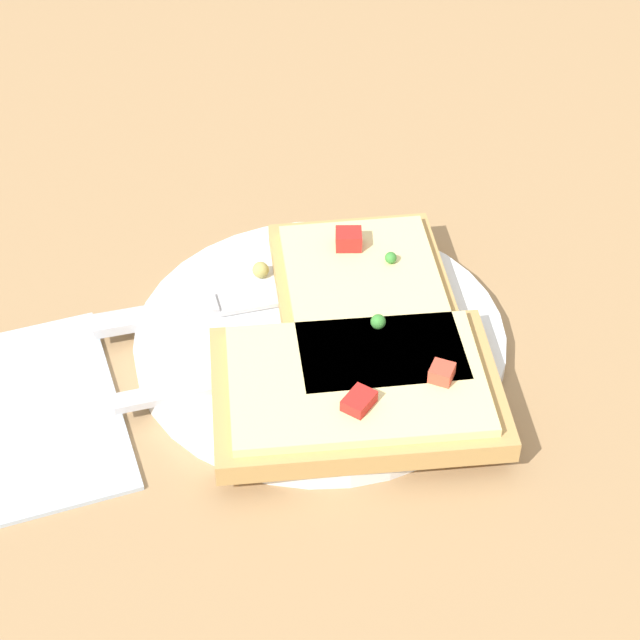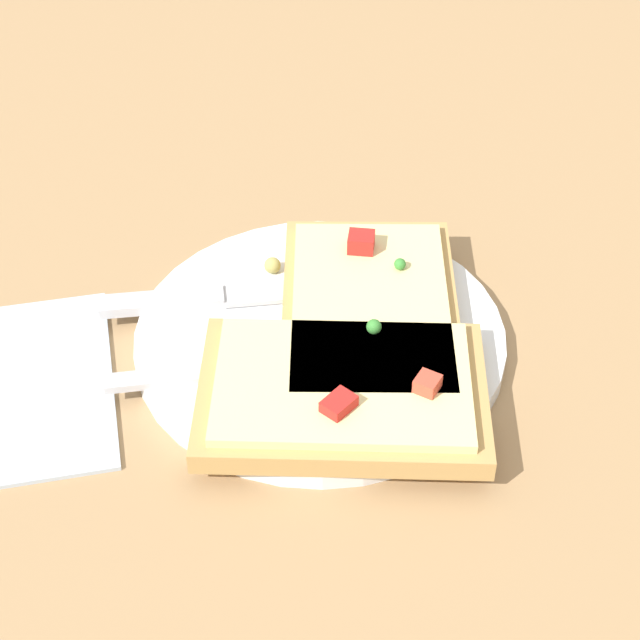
% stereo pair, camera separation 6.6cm
% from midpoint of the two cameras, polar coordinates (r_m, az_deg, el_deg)
% --- Properties ---
extents(ground_plane, '(4.00, 4.00, 0.00)m').
position_cam_midpoint_polar(ground_plane, '(0.67, -2.80, -1.52)').
color(ground_plane, '#9E7A51').
extents(plate, '(0.23, 0.23, 0.01)m').
position_cam_midpoint_polar(plate, '(0.67, -2.81, -1.15)').
color(plate, white).
rests_on(plate, ground).
extents(fork, '(0.03, 0.21, 0.01)m').
position_cam_midpoint_polar(fork, '(0.64, -3.47, -2.55)').
color(fork, '#B7B7BC').
rests_on(fork, plate).
extents(knife, '(0.03, 0.21, 0.01)m').
position_cam_midpoint_polar(knife, '(0.69, -7.54, 0.78)').
color(knife, '#B7B7BC').
rests_on(knife, plate).
extents(pizza_slice_main, '(0.20, 0.15, 0.03)m').
position_cam_midpoint_polar(pizza_slice_main, '(0.67, -0.35, 0.68)').
color(pizza_slice_main, tan).
rests_on(pizza_slice_main, plate).
extents(pizza_slice_corner, '(0.15, 0.19, 0.03)m').
position_cam_midpoint_polar(pizza_slice_corner, '(0.62, -0.84, -3.76)').
color(pizza_slice_corner, tan).
rests_on(pizza_slice_corner, plate).
extents(crumb_scatter, '(0.14, 0.07, 0.01)m').
position_cam_midpoint_polar(crumb_scatter, '(0.69, -4.30, 1.33)').
color(crumb_scatter, '#AC9746').
rests_on(crumb_scatter, plate).
extents(napkin, '(0.15, 0.09, 0.01)m').
position_cam_midpoint_polar(napkin, '(0.66, -17.62, -4.60)').
color(napkin, silver).
rests_on(napkin, ground).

